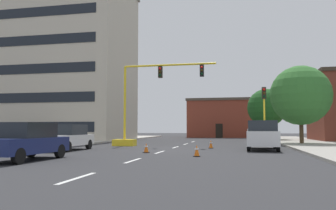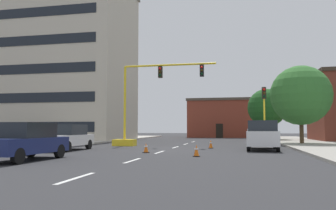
# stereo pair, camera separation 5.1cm
# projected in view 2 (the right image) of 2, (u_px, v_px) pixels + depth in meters

# --- Properties ---
(ground_plane) EXTENTS (160.00, 160.00, 0.00)m
(ground_plane) POSITION_uv_depth(u_px,v_px,m) (169.00, 149.00, 23.60)
(ground_plane) COLOR #2D2D30
(sidewalk_left) EXTENTS (6.00, 56.00, 0.14)m
(sidewalk_left) POSITION_uv_depth(u_px,v_px,m) (73.00, 142.00, 33.72)
(sidewalk_left) COLOR #B2ADA3
(sidewalk_left) RESTS_ON ground_plane
(sidewalk_right) EXTENTS (6.00, 56.00, 0.14)m
(sidewalk_right) POSITION_uv_depth(u_px,v_px,m) (317.00, 144.00, 29.12)
(sidewalk_right) COLOR #9E998E
(sidewalk_right) RESTS_ON ground_plane
(lane_stripe_seg_0) EXTENTS (0.16, 2.40, 0.01)m
(lane_stripe_seg_0) POSITION_uv_depth(u_px,v_px,m) (76.00, 178.00, 9.91)
(lane_stripe_seg_0) COLOR silver
(lane_stripe_seg_0) RESTS_ON ground_plane
(lane_stripe_seg_1) EXTENTS (0.16, 2.40, 0.01)m
(lane_stripe_seg_1) POSITION_uv_depth(u_px,v_px,m) (133.00, 161.00, 15.29)
(lane_stripe_seg_1) COLOR silver
(lane_stripe_seg_1) RESTS_ON ground_plane
(lane_stripe_seg_2) EXTENTS (0.16, 2.40, 0.01)m
(lane_stripe_seg_2) POSITION_uv_depth(u_px,v_px,m) (160.00, 152.00, 20.67)
(lane_stripe_seg_2) COLOR silver
(lane_stripe_seg_2) RESTS_ON ground_plane
(lane_stripe_seg_3) EXTENTS (0.16, 2.40, 0.01)m
(lane_stripe_seg_3) POSITION_uv_depth(u_px,v_px,m) (175.00, 147.00, 26.04)
(lane_stripe_seg_3) COLOR silver
(lane_stripe_seg_3) RESTS_ON ground_plane
(lane_stripe_seg_4) EXTENTS (0.16, 2.40, 0.01)m
(lane_stripe_seg_4) POSITION_uv_depth(u_px,v_px,m) (186.00, 144.00, 31.42)
(lane_stripe_seg_4) COLOR silver
(lane_stripe_seg_4) RESTS_ON ground_plane
(lane_stripe_seg_5) EXTENTS (0.16, 2.40, 0.01)m
(lane_stripe_seg_5) POSITION_uv_depth(u_px,v_px,m) (193.00, 142.00, 36.79)
(lane_stripe_seg_5) COLOR silver
(lane_stripe_seg_5) RESTS_ON ground_plane
(building_tall_left) EXTENTS (15.29, 11.97, 19.89)m
(building_tall_left) POSITION_uv_depth(u_px,v_px,m) (70.00, 63.00, 43.12)
(building_tall_left) COLOR beige
(building_tall_left) RESTS_ON ground_plane
(building_brick_center) EXTENTS (10.53, 9.51, 6.28)m
(building_brick_center) POSITION_uv_depth(u_px,v_px,m) (221.00, 118.00, 56.62)
(building_brick_center) COLOR brown
(building_brick_center) RESTS_ON ground_plane
(traffic_signal_gantry) EXTENTS (8.63, 1.20, 6.83)m
(traffic_signal_gantry) POSITION_uv_depth(u_px,v_px,m) (137.00, 119.00, 28.09)
(traffic_signal_gantry) COLOR yellow
(traffic_signal_gantry) RESTS_ON ground_plane
(traffic_light_pole_right) EXTENTS (0.32, 0.47, 4.80)m
(traffic_light_pole_right) POSITION_uv_depth(u_px,v_px,m) (264.00, 103.00, 26.94)
(traffic_light_pole_right) COLOR yellow
(traffic_light_pole_right) RESTS_ON ground_plane
(tree_right_mid) EXTENTS (5.43, 5.43, 7.20)m
(tree_right_mid) POSITION_uv_depth(u_px,v_px,m) (301.00, 95.00, 30.45)
(tree_right_mid) COLOR #4C3823
(tree_right_mid) RESTS_ON ground_plane
(tree_right_far) EXTENTS (4.73, 4.73, 6.40)m
(tree_right_far) POSITION_uv_depth(u_px,v_px,m) (267.00, 108.00, 41.55)
(tree_right_far) COLOR brown
(tree_right_far) RESTS_ON ground_plane
(pickup_truck_white) EXTENTS (2.30, 5.50, 1.99)m
(pickup_truck_white) POSITION_uv_depth(u_px,v_px,m) (262.00, 136.00, 22.97)
(pickup_truck_white) COLOR white
(pickup_truck_white) RESTS_ON ground_plane
(sedan_navy_near_left) EXTENTS (2.04, 4.57, 1.74)m
(sedan_navy_near_left) POSITION_uv_depth(u_px,v_px,m) (26.00, 141.00, 15.44)
(sedan_navy_near_left) COLOR navy
(sedan_navy_near_left) RESTS_ON ground_plane
(sedan_white_mid_left) EXTENTS (1.87, 4.50, 1.74)m
(sedan_white_mid_left) POSITION_uv_depth(u_px,v_px,m) (68.00, 137.00, 22.47)
(sedan_white_mid_left) COLOR white
(sedan_white_mid_left) RESTS_ON ground_plane
(traffic_cone_roadside_a) EXTENTS (0.36, 0.36, 0.63)m
(traffic_cone_roadside_a) POSITION_uv_depth(u_px,v_px,m) (211.00, 144.00, 24.69)
(traffic_cone_roadside_a) COLOR black
(traffic_cone_roadside_a) RESTS_ON ground_plane
(traffic_cone_roadside_b) EXTENTS (0.36, 0.36, 0.63)m
(traffic_cone_roadside_b) POSITION_uv_depth(u_px,v_px,m) (196.00, 151.00, 17.48)
(traffic_cone_roadside_b) COLOR black
(traffic_cone_roadside_b) RESTS_ON ground_plane
(traffic_cone_roadside_c) EXTENTS (0.36, 0.36, 0.59)m
(traffic_cone_roadside_c) POSITION_uv_depth(u_px,v_px,m) (146.00, 148.00, 20.21)
(traffic_cone_roadside_c) COLOR black
(traffic_cone_roadside_c) RESTS_ON ground_plane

